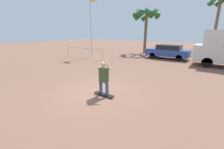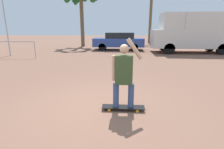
{
  "view_description": "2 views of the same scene",
  "coord_description": "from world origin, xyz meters",
  "px_view_note": "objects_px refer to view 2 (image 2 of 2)",
  "views": [
    {
      "loc": [
        4.6,
        -5.07,
        2.82
      ],
      "look_at": [
        0.38,
        0.87,
        0.74
      ],
      "focal_mm": 24.0,
      "sensor_mm": 36.0,
      "label": 1
    },
    {
      "loc": [
        0.62,
        -4.0,
        1.94
      ],
      "look_at": [
        0.29,
        0.83,
        0.63
      ],
      "focal_mm": 28.0,
      "sensor_mm": 36.0,
      "label": 2
    }
  ],
  "objects_px": {
    "person_skateboarder": "(124,73)",
    "camper_van": "(195,32)",
    "skateboard": "(123,107)",
    "parked_car_blue": "(119,41)"
  },
  "relations": [
    {
      "from": "skateboard",
      "to": "parked_car_blue",
      "type": "xyz_separation_m",
      "value": [
        -0.49,
        11.76,
        0.72
      ]
    },
    {
      "from": "skateboard",
      "to": "person_skateboarder",
      "type": "height_order",
      "value": "person_skateboarder"
    },
    {
      "from": "skateboard",
      "to": "parked_car_blue",
      "type": "height_order",
      "value": "parked_car_blue"
    },
    {
      "from": "skateboard",
      "to": "camper_van",
      "type": "height_order",
      "value": "camper_van"
    },
    {
      "from": "skateboard",
      "to": "person_skateboarder",
      "type": "distance_m",
      "value": 0.85
    },
    {
      "from": "skateboard",
      "to": "parked_car_blue",
      "type": "distance_m",
      "value": 11.79
    },
    {
      "from": "skateboard",
      "to": "person_skateboarder",
      "type": "bearing_deg",
      "value": 180.0
    },
    {
      "from": "person_skateboarder",
      "to": "camper_van",
      "type": "relative_size",
      "value": 0.27
    },
    {
      "from": "camper_van",
      "to": "parked_car_blue",
      "type": "relative_size",
      "value": 1.4
    },
    {
      "from": "person_skateboarder",
      "to": "camper_van",
      "type": "bearing_deg",
      "value": 62.51
    }
  ]
}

